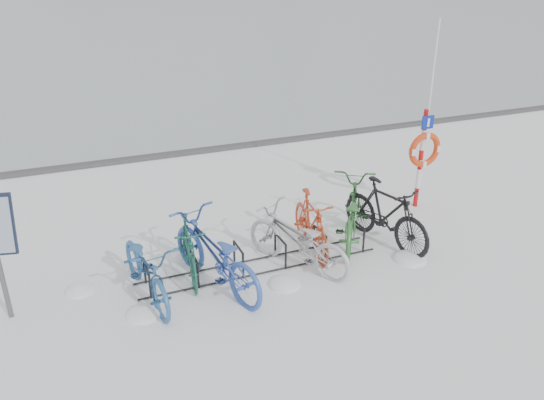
% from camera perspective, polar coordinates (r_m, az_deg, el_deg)
% --- Properties ---
extents(ground, '(900.00, 900.00, 0.00)m').
position_cam_1_polar(ground, '(8.68, -1.31, -7.19)').
color(ground, white).
rests_on(ground, ground).
extents(quay_edge, '(400.00, 0.25, 0.10)m').
position_cam_1_polar(quay_edge, '(13.84, -10.15, 4.93)').
color(quay_edge, '#3F3F42').
rests_on(quay_edge, ground).
extents(bike_rack, '(4.00, 0.48, 0.46)m').
position_cam_1_polar(bike_rack, '(8.59, -1.32, -6.16)').
color(bike_rack, black).
rests_on(bike_rack, ground).
extents(lifebuoy_station, '(0.70, 0.22, 3.63)m').
position_cam_1_polar(lifebuoy_station, '(10.69, 16.04, 5.22)').
color(lifebuoy_station, '#B00E10').
rests_on(lifebuoy_station, ground).
extents(bike_0, '(0.93, 1.98, 1.00)m').
position_cam_1_polar(bike_0, '(7.94, -13.41, -6.95)').
color(bike_0, '#2B5C95').
rests_on(bike_0, ground).
extents(bike_1, '(0.62, 1.64, 0.96)m').
position_cam_1_polar(bike_1, '(8.35, -8.97, -5.04)').
color(bike_1, '#1C5846').
rests_on(bike_1, ground).
extents(bike_2, '(1.41, 2.32, 1.15)m').
position_cam_1_polar(bike_2, '(7.97, -6.20, -5.63)').
color(bike_2, '#3252AD').
rests_on(bike_2, ground).
extents(bike_3, '(1.57, 2.07, 1.04)m').
position_cam_1_polar(bike_3, '(8.44, 2.72, -4.13)').
color(bike_3, '#AEAFB6').
rests_on(bike_3, ground).
extents(bike_4, '(0.70, 1.76, 1.03)m').
position_cam_1_polar(bike_4, '(9.00, 4.23, -2.33)').
color(bike_4, '#B03A1C').
rests_on(bike_4, ground).
extents(bike_5, '(1.78, 2.19, 1.12)m').
position_cam_1_polar(bike_5, '(9.37, 8.55, -1.13)').
color(bike_5, '#2F6E33').
rests_on(bike_5, ground).
extents(bike_6, '(1.00, 2.01, 1.16)m').
position_cam_1_polar(bike_6, '(9.36, 12.14, -1.27)').
color(bike_6, black).
rests_on(bike_6, ground).
extents(snow_drifts, '(6.23, 2.00, 0.20)m').
position_cam_1_polar(snow_drifts, '(8.60, 0.05, -7.52)').
color(snow_drifts, white).
rests_on(snow_drifts, ground).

